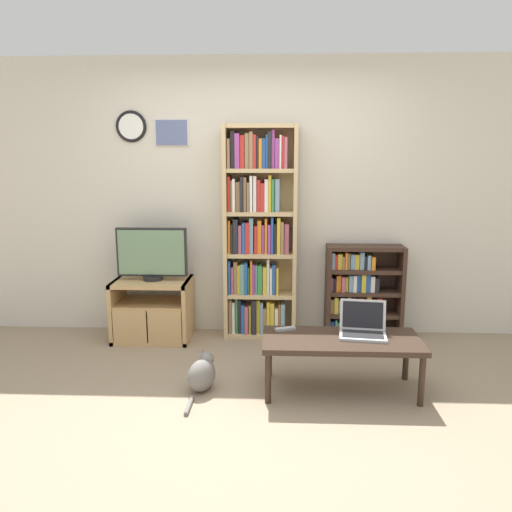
{
  "coord_description": "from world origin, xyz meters",
  "views": [
    {
      "loc": [
        0.24,
        -3.08,
        1.68
      ],
      "look_at": [
        0.07,
        0.9,
        0.9
      ],
      "focal_mm": 35.0,
      "sensor_mm": 36.0,
      "label": 1
    }
  ],
  "objects_px": {
    "television": "(152,254)",
    "bookshelf_short": "(359,292)",
    "tv_stand": "(153,309)",
    "bookshelf_tall": "(258,236)",
    "coffee_table": "(341,344)",
    "remote_near_laptop": "(285,329)",
    "laptop": "(363,327)",
    "cat": "(203,374)"
  },
  "relations": [
    {
      "from": "television",
      "to": "bookshelf_short",
      "type": "distance_m",
      "value": 1.97
    },
    {
      "from": "tv_stand",
      "to": "bookshelf_tall",
      "type": "relative_size",
      "value": 0.36
    },
    {
      "from": "coffee_table",
      "to": "remote_near_laptop",
      "type": "height_order",
      "value": "remote_near_laptop"
    },
    {
      "from": "bookshelf_short",
      "to": "laptop",
      "type": "xyz_separation_m",
      "value": [
        -0.15,
        -1.08,
        0.03
      ]
    },
    {
      "from": "television",
      "to": "bookshelf_short",
      "type": "relative_size",
      "value": 0.73
    },
    {
      "from": "tv_stand",
      "to": "cat",
      "type": "relative_size",
      "value": 1.31
    },
    {
      "from": "tv_stand",
      "to": "coffee_table",
      "type": "relative_size",
      "value": 0.62
    },
    {
      "from": "television",
      "to": "cat",
      "type": "height_order",
      "value": "television"
    },
    {
      "from": "television",
      "to": "coffee_table",
      "type": "xyz_separation_m",
      "value": [
        1.62,
        -1.02,
        -0.45
      ]
    },
    {
      "from": "bookshelf_tall",
      "to": "bookshelf_short",
      "type": "distance_m",
      "value": 1.1
    },
    {
      "from": "bookshelf_short",
      "to": "coffee_table",
      "type": "relative_size",
      "value": 0.78
    },
    {
      "from": "television",
      "to": "coffee_table",
      "type": "height_order",
      "value": "television"
    },
    {
      "from": "cat",
      "to": "bookshelf_tall",
      "type": "bearing_deg",
      "value": 95.94
    },
    {
      "from": "tv_stand",
      "to": "cat",
      "type": "bearing_deg",
      "value": -59.19
    },
    {
      "from": "cat",
      "to": "laptop",
      "type": "bearing_deg",
      "value": 28.18
    },
    {
      "from": "tv_stand",
      "to": "bookshelf_short",
      "type": "relative_size",
      "value": 0.8
    },
    {
      "from": "tv_stand",
      "to": "bookshelf_tall",
      "type": "distance_m",
      "value": 1.21
    },
    {
      "from": "bookshelf_tall",
      "to": "laptop",
      "type": "bearing_deg",
      "value": -53.09
    },
    {
      "from": "bookshelf_tall",
      "to": "coffee_table",
      "type": "distance_m",
      "value": 1.46
    },
    {
      "from": "bookshelf_short",
      "to": "bookshelf_tall",
      "type": "bearing_deg",
      "value": 179.83
    },
    {
      "from": "tv_stand",
      "to": "cat",
      "type": "distance_m",
      "value": 1.23
    },
    {
      "from": "coffee_table",
      "to": "cat",
      "type": "distance_m",
      "value": 1.04
    },
    {
      "from": "remote_near_laptop",
      "to": "bookshelf_short",
      "type": "bearing_deg",
      "value": -55.86
    },
    {
      "from": "bookshelf_short",
      "to": "television",
      "type": "bearing_deg",
      "value": -175.95
    },
    {
      "from": "tv_stand",
      "to": "laptop",
      "type": "relative_size",
      "value": 1.95
    },
    {
      "from": "tv_stand",
      "to": "television",
      "type": "relative_size",
      "value": 1.09
    },
    {
      "from": "bookshelf_short",
      "to": "laptop",
      "type": "distance_m",
      "value": 1.09
    },
    {
      "from": "coffee_table",
      "to": "laptop",
      "type": "xyz_separation_m",
      "value": [
        0.16,
        0.08,
        0.1
      ]
    },
    {
      "from": "remote_near_laptop",
      "to": "cat",
      "type": "xyz_separation_m",
      "value": [
        -0.61,
        -0.19,
        -0.29
      ]
    },
    {
      "from": "laptop",
      "to": "remote_near_laptop",
      "type": "xyz_separation_m",
      "value": [
        -0.57,
        0.08,
        -0.05
      ]
    },
    {
      "from": "television",
      "to": "bookshelf_tall",
      "type": "height_order",
      "value": "bookshelf_tall"
    },
    {
      "from": "coffee_table",
      "to": "remote_near_laptop",
      "type": "relative_size",
      "value": 6.88
    },
    {
      "from": "laptop",
      "to": "remote_near_laptop",
      "type": "bearing_deg",
      "value": 179.31
    },
    {
      "from": "bookshelf_short",
      "to": "remote_near_laptop",
      "type": "bearing_deg",
      "value": -125.4
    },
    {
      "from": "bookshelf_tall",
      "to": "cat",
      "type": "height_order",
      "value": "bookshelf_tall"
    },
    {
      "from": "tv_stand",
      "to": "laptop",
      "type": "xyz_separation_m",
      "value": [
        1.8,
        -0.93,
        0.18
      ]
    },
    {
      "from": "remote_near_laptop",
      "to": "cat",
      "type": "distance_m",
      "value": 0.7
    },
    {
      "from": "remote_near_laptop",
      "to": "bookshelf_tall",
      "type": "bearing_deg",
      "value": -6.68
    },
    {
      "from": "coffee_table",
      "to": "remote_near_laptop",
      "type": "distance_m",
      "value": 0.44
    },
    {
      "from": "television",
      "to": "bookshelf_tall",
      "type": "distance_m",
      "value": 0.99
    },
    {
      "from": "bookshelf_short",
      "to": "coffee_table",
      "type": "height_order",
      "value": "bookshelf_short"
    },
    {
      "from": "cat",
      "to": "remote_near_laptop",
      "type": "bearing_deg",
      "value": 39.88
    }
  ]
}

